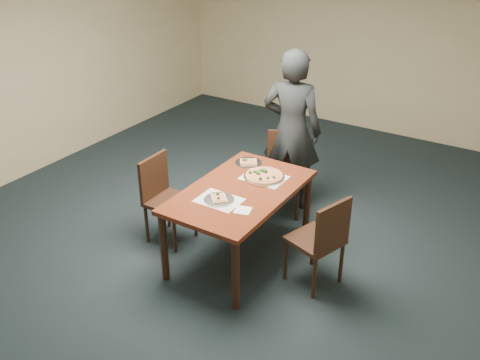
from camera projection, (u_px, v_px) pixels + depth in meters
The scene contains 13 objects.
ground at pixel (212, 247), 5.50m from camera, with size 8.00×8.00×0.00m, color black.
room_shell at pixel (207, 84), 4.70m from camera, with size 8.00×8.00×8.00m.
dining_table at pixel (240, 198), 5.09m from camera, with size 0.90×1.50×0.75m.
chair_far at pixel (284, 167), 6.00m from camera, with size 0.55×0.55×0.91m.
chair_left at pixel (164, 194), 5.45m from camera, with size 0.43×0.43×0.91m.
chair_right at pixel (322, 238), 4.74m from camera, with size 0.53×0.53×0.91m.
diner at pixel (292, 130), 5.91m from camera, with size 0.67×0.44×1.83m, color black.
placemat_main at pixel (264, 178), 5.26m from camera, with size 0.42×0.32×0.00m, color white.
placemat_near at pixel (219, 200), 4.86m from camera, with size 0.40×0.30×0.00m, color white.
pizza_pan at pixel (264, 176), 5.25m from camera, with size 0.40×0.40×0.07m.
slice_plate_near at pixel (219, 199), 4.85m from camera, with size 0.28×0.28×0.06m.
slice_plate_far at pixel (248, 162), 5.55m from camera, with size 0.28×0.28×0.06m.
napkin at pixel (243, 210), 4.69m from camera, with size 0.14×0.14×0.01m, color white.
Camera 1 is at (2.67, -3.71, 3.15)m, focal length 40.00 mm.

